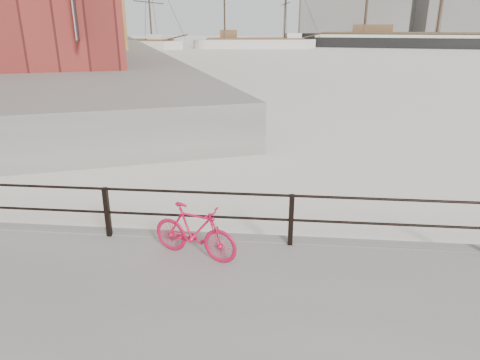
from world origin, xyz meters
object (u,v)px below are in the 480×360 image
(workboat_near, at_px, (15,73))
(schooner_left, at_px, (126,49))
(schooner_mid, at_px, (255,48))
(bicycle, at_px, (195,231))
(barque_black, at_px, (435,48))

(workboat_near, bearing_deg, schooner_left, 61.48)
(schooner_mid, distance_m, workboat_near, 54.12)
(schooner_left, bearing_deg, bicycle, -58.38)
(barque_black, relative_size, schooner_left, 2.41)
(barque_black, distance_m, schooner_mid, 36.85)
(workboat_near, bearing_deg, barque_black, 8.92)
(barque_black, distance_m, schooner_left, 62.51)
(bicycle, distance_m, schooner_mid, 83.35)
(bicycle, relative_size, schooner_left, 0.06)
(bicycle, bearing_deg, barque_black, 89.94)
(schooner_left, bearing_deg, workboat_near, -71.79)
(bicycle, height_order, workboat_near, workboat_near)
(barque_black, bearing_deg, schooner_left, -159.81)
(barque_black, bearing_deg, workboat_near, -123.32)
(schooner_left, bearing_deg, schooner_mid, 20.09)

